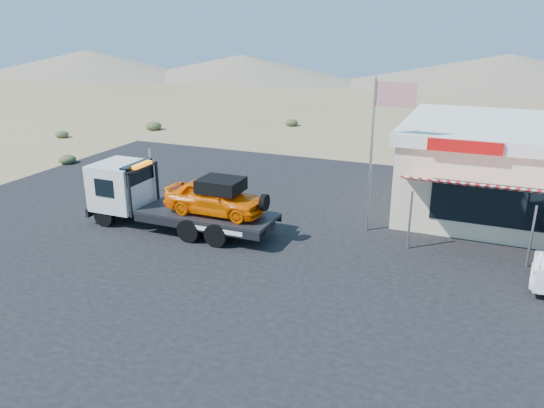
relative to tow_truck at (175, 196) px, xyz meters
The scene contains 7 objects.
ground 3.28m from the tow_truck, 36.16° to the right, with size 120.00×120.00×0.00m, color olive.
asphalt_lot 4.78m from the tow_truck, 15.77° to the left, with size 32.00×24.00×0.02m, color black.
tow_truck is the anchor object (origin of this frame).
jerky_store 14.80m from the tow_truck, 29.22° to the left, with size 10.40×9.97×3.90m.
flagpole 8.19m from the tow_truck, 20.51° to the left, with size 1.55×0.10×6.00m.
desert_scrub 14.28m from the tow_truck, 142.12° to the left, with size 23.40×33.86×0.66m.
distant_hills 53.89m from the tow_truck, 97.86° to the left, with size 126.00×48.00×4.20m.
Camera 1 is at (8.76, -15.16, 7.93)m, focal length 35.00 mm.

